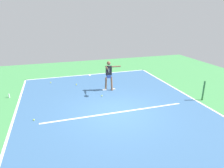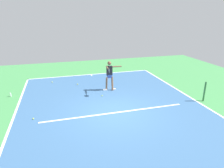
# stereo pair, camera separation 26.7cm
# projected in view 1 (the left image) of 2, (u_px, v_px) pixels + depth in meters

# --- Properties ---
(ground_plane) EXTENTS (22.72, 22.72, 0.00)m
(ground_plane) POSITION_uv_depth(u_px,v_px,m) (116.00, 112.00, 9.36)
(ground_plane) COLOR #428E4C
(court_surface) EXTENTS (9.12, 13.10, 0.00)m
(court_surface) POSITION_uv_depth(u_px,v_px,m) (116.00, 112.00, 9.36)
(court_surface) COLOR #38608E
(court_surface) RESTS_ON ground_plane
(court_line_baseline_near) EXTENTS (9.12, 0.10, 0.01)m
(court_line_baseline_near) POSITION_uv_depth(u_px,v_px,m) (89.00, 75.00, 15.22)
(court_line_baseline_near) COLOR white
(court_line_baseline_near) RESTS_ON ground_plane
(court_line_sideline_left) EXTENTS (0.10, 13.10, 0.01)m
(court_line_sideline_left) POSITION_uv_depth(u_px,v_px,m) (197.00, 101.00, 10.63)
(court_line_sideline_left) COLOR white
(court_line_sideline_left) RESTS_ON ground_plane
(court_line_sideline_right) EXTENTS (0.10, 13.10, 0.01)m
(court_line_sideline_right) POSITION_uv_depth(u_px,v_px,m) (11.00, 128.00, 8.10)
(court_line_sideline_right) COLOR white
(court_line_sideline_right) RESTS_ON ground_plane
(court_line_service) EXTENTS (6.84, 0.10, 0.01)m
(court_line_service) POSITION_uv_depth(u_px,v_px,m) (116.00, 113.00, 9.34)
(court_line_service) COLOR white
(court_line_service) RESTS_ON ground_plane
(court_line_centre_mark) EXTENTS (0.10, 0.30, 0.01)m
(court_line_centre_mark) POSITION_uv_depth(u_px,v_px,m) (90.00, 75.00, 15.04)
(court_line_centre_mark) COLOR white
(court_line_centre_mark) RESTS_ON ground_plane
(net_post) EXTENTS (0.09, 0.09, 1.07)m
(net_post) POSITION_uv_depth(u_px,v_px,m) (203.00, 91.00, 10.55)
(net_post) COLOR #38753D
(net_post) RESTS_ON ground_plane
(tennis_player) EXTENTS (1.11, 1.20, 1.79)m
(tennis_player) POSITION_uv_depth(u_px,v_px,m) (109.00, 74.00, 11.75)
(tennis_player) COLOR brown
(tennis_player) RESTS_ON ground_plane
(tennis_ball_by_baseline) EXTENTS (0.07, 0.07, 0.07)m
(tennis_ball_by_baseline) POSITION_uv_depth(u_px,v_px,m) (102.00, 96.00, 11.18)
(tennis_ball_by_baseline) COLOR #C6E53D
(tennis_ball_by_baseline) RESTS_ON ground_plane
(tennis_ball_far_corner) EXTENTS (0.07, 0.07, 0.07)m
(tennis_ball_far_corner) POSITION_uv_depth(u_px,v_px,m) (34.00, 120.00, 8.65)
(tennis_ball_far_corner) COLOR #C6E53D
(tennis_ball_far_corner) RESTS_ON ground_plane
(tennis_ball_by_sideline) EXTENTS (0.07, 0.07, 0.07)m
(tennis_ball_by_sideline) POSITION_uv_depth(u_px,v_px,m) (51.00, 83.00, 13.35)
(tennis_ball_by_sideline) COLOR yellow
(tennis_ball_by_sideline) RESTS_ON ground_plane
(tennis_ball_centre_court) EXTENTS (0.07, 0.07, 0.07)m
(tennis_ball_centre_court) POSITION_uv_depth(u_px,v_px,m) (76.00, 84.00, 12.99)
(tennis_ball_centre_court) COLOR yellow
(tennis_ball_centre_court) RESTS_ON ground_plane
(water_bottle) EXTENTS (0.07, 0.07, 0.22)m
(water_bottle) POSITION_uv_depth(u_px,v_px,m) (9.00, 96.00, 10.99)
(water_bottle) COLOR white
(water_bottle) RESTS_ON ground_plane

